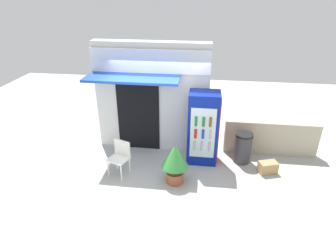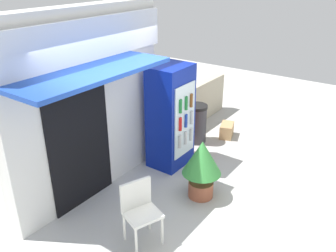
# 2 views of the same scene
# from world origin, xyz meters

# --- Properties ---
(ground) EXTENTS (16.00, 16.00, 0.00)m
(ground) POSITION_xyz_m (0.00, 0.00, 0.00)
(ground) COLOR #B2B2AD
(storefront_building) EXTENTS (3.00, 1.15, 2.93)m
(storefront_building) POSITION_xyz_m (-0.26, 1.38, 1.53)
(storefront_building) COLOR silver
(storefront_building) RESTS_ON ground
(drink_cooler) EXTENTS (0.77, 0.65, 1.89)m
(drink_cooler) POSITION_xyz_m (1.16, 0.82, 0.94)
(drink_cooler) COLOR navy
(drink_cooler) RESTS_ON ground
(plastic_chair) EXTENTS (0.56, 0.53, 0.88)m
(plastic_chair) POSITION_xyz_m (-0.77, -0.02, 0.52)
(plastic_chair) COLOR white
(plastic_chair) RESTS_ON ground
(potted_plant_near_shop) EXTENTS (0.62, 0.62, 0.99)m
(potted_plant_near_shop) POSITION_xyz_m (0.56, -0.18, 0.61)
(potted_plant_near_shop) COLOR #995138
(potted_plant_near_shop) RESTS_ON ground
(trash_bin) EXTENTS (0.45, 0.45, 0.82)m
(trash_bin) POSITION_xyz_m (2.20, 0.91, 0.41)
(trash_bin) COLOR #38383D
(trash_bin) RESTS_ON ground
(stone_boundary_wall) EXTENTS (2.44, 0.22, 0.93)m
(stone_boundary_wall) POSITION_xyz_m (2.97, 1.42, 0.47)
(stone_boundary_wall) COLOR #B7AD93
(stone_boundary_wall) RESTS_ON ground
(cardboard_box) EXTENTS (0.49, 0.38, 0.29)m
(cardboard_box) POSITION_xyz_m (2.78, 0.48, 0.15)
(cardboard_box) COLOR tan
(cardboard_box) RESTS_ON ground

